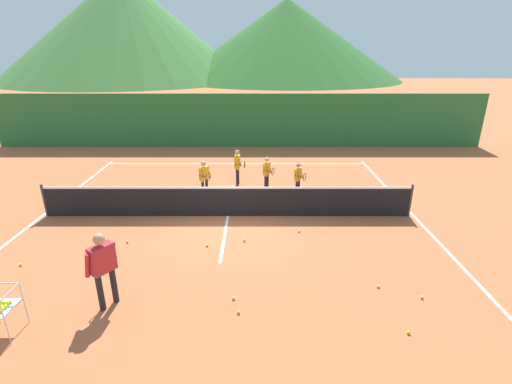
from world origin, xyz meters
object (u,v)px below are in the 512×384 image
at_px(tennis_net, 229,201).
at_px(instructor, 105,263).
at_px(student_0, 206,175).
at_px(tennis_ball_3, 235,298).
at_px(tennis_ball_5, 209,245).
at_px(tennis_ball_7, 424,298).
at_px(tennis_ball_4, 246,240).
at_px(student_3, 300,176).
at_px(student_2, 269,171).
at_px(tennis_ball_10, 23,264).
at_px(tennis_ball_2, 129,241).
at_px(tennis_ball_8, 301,231).
at_px(tennis_ball_1, 380,287).
at_px(tennis_ball_6, 410,333).
at_px(student_1, 239,164).
at_px(tennis_ball_0, 240,312).

xyz_separation_m(tennis_net, instructor, (-2.11, -4.36, 0.48)).
bearing_deg(student_0, tennis_ball_3, -77.14).
height_order(tennis_ball_5, tennis_ball_7, same).
relative_size(tennis_ball_4, tennis_ball_7, 1.00).
bearing_deg(student_3, tennis_ball_3, -108.21).
bearing_deg(instructor, student_3, 53.85).
height_order(student_2, tennis_ball_4, student_2).
height_order(instructor, tennis_ball_7, instructor).
xyz_separation_m(tennis_ball_3, tennis_ball_10, (-5.23, 1.30, 0.00)).
xyz_separation_m(tennis_net, tennis_ball_4, (0.57, -1.67, -0.47)).
distance_m(tennis_ball_2, tennis_ball_4, 3.17).
distance_m(tennis_ball_4, tennis_ball_8, 1.65).
bearing_deg(student_0, student_3, 2.53).
height_order(tennis_ball_1, tennis_ball_4, same).
bearing_deg(tennis_ball_10, tennis_ball_3, -13.93).
bearing_deg(tennis_ball_3, tennis_ball_10, 166.07).
xyz_separation_m(student_3, tennis_ball_6, (1.31, -6.99, -0.69)).
relative_size(student_1, tennis_ball_8, 20.20).
bearing_deg(student_0, tennis_ball_0, -76.94).
xyz_separation_m(tennis_ball_1, tennis_ball_3, (-3.16, -0.42, 0.00)).
relative_size(tennis_ball_0, tennis_ball_7, 1.00).
distance_m(student_0, tennis_ball_7, 7.89).
xyz_separation_m(tennis_ball_6, tennis_ball_10, (-8.50, 2.30, 0.00)).
relative_size(student_3, tennis_ball_10, 17.64).
height_order(student_1, tennis_ball_1, student_1).
bearing_deg(tennis_ball_4, tennis_ball_7, -33.14).
bearing_deg(tennis_ball_8, tennis_ball_6, -68.99).
height_order(tennis_net, tennis_ball_3, tennis_net).
xyz_separation_m(tennis_ball_0, tennis_ball_3, (-0.12, 0.44, 0.00)).
xyz_separation_m(tennis_ball_0, tennis_ball_7, (3.84, 0.47, 0.00)).
distance_m(tennis_ball_5, tennis_ball_7, 5.28).
bearing_deg(tennis_ball_6, student_0, 123.97).
xyz_separation_m(student_3, tennis_ball_8, (-0.26, -2.91, -0.69)).
distance_m(student_3, tennis_ball_7, 6.31).
distance_m(tennis_ball_3, tennis_ball_4, 2.52).
bearing_deg(tennis_ball_6, tennis_ball_4, 131.56).
xyz_separation_m(instructor, tennis_ball_1, (5.69, 0.59, -0.95)).
xyz_separation_m(tennis_net, tennis_ball_10, (-4.81, -2.89, -0.47)).
xyz_separation_m(student_3, tennis_ball_10, (-7.20, -4.69, -0.69)).
height_order(student_0, student_2, student_0).
height_order(student_1, tennis_ball_6, student_1).
relative_size(tennis_net, student_3, 9.53).
xyz_separation_m(student_3, tennis_ball_2, (-4.99, -3.53, -0.69)).
xyz_separation_m(student_2, tennis_ball_6, (2.41, -7.49, -0.73)).
height_order(tennis_ball_3, tennis_ball_10, same).
distance_m(student_2, tennis_ball_1, 6.53).
height_order(student_2, tennis_ball_10, student_2).
relative_size(tennis_net, tennis_ball_4, 168.06).
bearing_deg(tennis_ball_10, student_3, 33.09).
xyz_separation_m(student_0, tennis_ball_10, (-3.89, -4.54, -0.76)).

